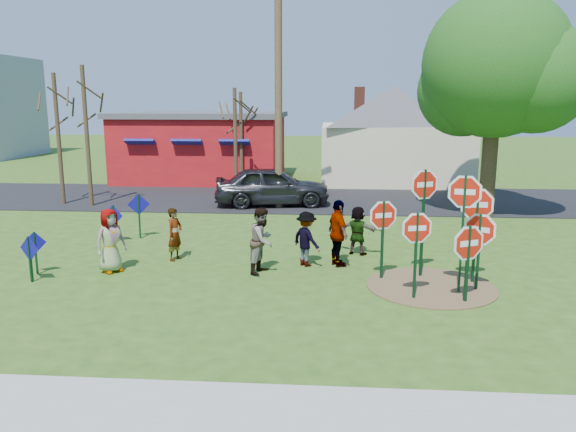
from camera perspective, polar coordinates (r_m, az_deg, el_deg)
name	(u,v)px	position (r m, az deg, el deg)	size (l,w,h in m)	color
ground	(257,271)	(15.40, -3.13, -5.63)	(120.00, 120.00, 0.00)	#2C5017
sidewalk	(195,414)	(8.87, -9.43, -19.23)	(22.00, 1.80, 0.08)	#9E9E99
road	(288,198)	(26.54, 0.04, 1.79)	(120.00, 7.50, 0.04)	black
dirt_patch	(431,287)	(14.55, 14.33, -6.96)	(3.20, 3.20, 0.03)	brown
red_building	(203,146)	(33.51, -8.62, 7.08)	(9.40, 7.69, 3.90)	maroon
cream_house	(393,130)	(32.82, 10.63, 8.59)	(9.40, 9.40, 6.50)	beige
stop_sign_a	(416,236)	(13.22, 12.92, -2.01)	(0.96, 0.25, 2.20)	#0E351C
stop_sign_b	(424,195)	(14.83, 13.66, 2.06)	(0.97, 0.46, 3.00)	#0E351C
stop_sign_c	(464,207)	(13.80, 17.44, 0.92)	(1.04, 0.23, 3.01)	#0E351C
stop_sign_d	(477,212)	(14.75, 18.63, 0.39)	(1.13, 0.08, 2.59)	#0E351C
stop_sign_e	(468,248)	(13.37, 17.84, -3.14)	(1.01, 0.48, 1.96)	#0E351C
stop_sign_f	(480,234)	(14.29, 18.91, -1.74)	(0.92, 0.55, 2.06)	#0E351C
stop_sign_g	(383,222)	(14.56, 9.62, -0.63)	(0.96, 0.36, 2.21)	#0E351C
blue_diamond_a	(30,254)	(15.73, -24.76, -3.52)	(0.62, 0.28, 1.21)	#0E351C
blue_diamond_b	(35,248)	(16.36, -24.29, -2.98)	(0.58, 0.17, 1.18)	#0E351C
blue_diamond_c	(114,219)	(19.16, -17.30, -0.34)	(0.69, 0.18, 1.25)	#0E351C
blue_diamond_d	(139,211)	(19.44, -14.90, 0.54)	(0.71, 0.22, 1.53)	#0E351C
person_a	(110,241)	(15.85, -17.60, -2.39)	(0.85, 0.56, 1.75)	#38378B
person_b	(175,234)	(16.58, -11.43, -1.83)	(0.56, 0.37, 1.54)	#256565
person_c	(262,240)	(15.06, -2.62, -2.49)	(0.87, 0.68, 1.79)	#963F33
person_d	(306,239)	(15.70, 1.88, -2.34)	(1.00, 0.57, 1.55)	#38373D
person_e	(338,233)	(15.68, 5.11, -1.76)	(1.11, 0.46, 1.89)	#482852
person_f	(358,230)	(16.99, 7.10, -1.46)	(1.37, 0.44, 1.48)	#194E21
suv	(272,186)	(24.65, -1.61, 3.08)	(2.02, 5.02, 1.71)	#302F34
utility_pole	(278,81)	(23.89, -0.98, 13.56)	(2.46, 0.68, 10.19)	#4C3823
leafy_tree	(499,72)	(23.53, 20.67, 13.48)	(6.14, 5.60, 8.72)	#382819
bare_tree_west	(57,120)	(26.72, -22.41, 8.96)	(1.80, 1.80, 5.74)	#382819
bare_tree_east	(241,127)	(29.31, -4.80, 9.02)	(1.80, 1.80, 5.00)	#382819
bare_tree_mid	(85,116)	(25.79, -19.88, 9.51)	(1.80, 1.80, 6.04)	#382819
bare_tree_extra	(235,127)	(27.29, -5.39, 9.03)	(1.80, 1.80, 5.16)	#382819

